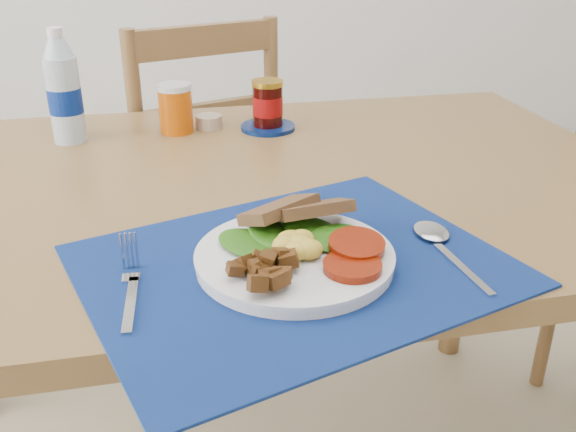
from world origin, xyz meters
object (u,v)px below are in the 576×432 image
Objects in this scene: chair_far at (194,153)px; juice_glass at (176,110)px; breakfast_plate at (291,254)px; water_bottle at (64,93)px; jam_on_saucer at (268,108)px.

juice_glass is (-0.05, -0.36, 0.22)m from chair_far.
breakfast_plate is 1.14× the size of water_bottle.
breakfast_plate is 2.67× the size of juice_glass.
water_bottle is 0.22m from juice_glass.
chair_far is 0.46m from jam_on_saucer.
juice_glass is 0.83× the size of jam_on_saucer.
water_bottle is at bearing 179.15° from jam_on_saucer.
breakfast_plate is at bearing -79.48° from juice_glass.
jam_on_saucer is at bearing 91.91° from chair_far.
jam_on_saucer is (0.19, -0.02, -0.00)m from juice_glass.
chair_far reaches higher than juice_glass.
water_bottle is 0.40m from jam_on_saucer.
breakfast_plate is 0.61m from juice_glass.
chair_far is at bearing 71.46° from breakfast_plate.
water_bottle is at bearing -176.09° from juice_glass.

